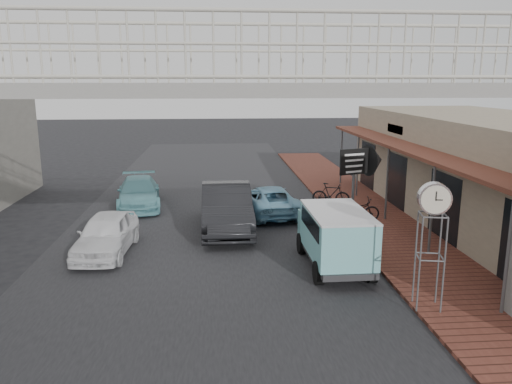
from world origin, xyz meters
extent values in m
plane|color=black|center=(0.00, 0.00, 0.00)|extent=(120.00, 120.00, 0.00)
cube|color=black|center=(0.00, 0.00, 0.01)|extent=(10.00, 60.00, 0.01)
cube|color=brown|center=(6.50, 3.00, 0.05)|extent=(3.00, 40.00, 0.10)
cube|color=gray|center=(11.00, 4.00, 2.00)|extent=(6.00, 18.00, 4.00)
cube|color=brown|center=(7.70, 4.00, 2.90)|extent=(1.80, 18.00, 0.12)
cube|color=silver|center=(8.05, 7.50, 3.30)|extent=(0.08, 2.60, 0.90)
cube|color=#B21914|center=(8.05, 1.00, 3.30)|extent=(0.08, 2.20, 0.80)
cube|color=gray|center=(0.00, -4.00, 5.12)|extent=(14.00, 2.00, 0.24)
cube|color=beige|center=(0.00, -3.05, 5.79)|extent=(14.00, 0.08, 1.10)
cube|color=beige|center=(0.00, -4.95, 5.79)|extent=(14.00, 0.08, 1.10)
imported|color=white|center=(-3.00, 2.13, 0.63)|extent=(1.71, 3.79, 1.26)
imported|color=black|center=(0.80, 4.36, 0.82)|extent=(1.80, 5.02, 1.65)
imported|color=#76B2CD|center=(2.56, 6.42, 0.58)|extent=(2.46, 4.40, 1.16)
imported|color=#6BB1BA|center=(-2.87, 8.09, 0.62)|extent=(2.26, 4.44, 1.23)
cylinder|color=black|center=(3.07, 1.64, 0.32)|extent=(0.23, 0.64, 0.64)
cylinder|color=black|center=(4.50, 1.66, 0.32)|extent=(0.23, 0.64, 0.64)
cylinder|color=black|center=(3.10, -0.83, 0.32)|extent=(0.23, 0.64, 0.64)
cylinder|color=black|center=(4.53, -0.82, 0.32)|extent=(0.23, 0.64, 0.64)
cube|color=#7DD5D9|center=(3.80, 0.14, 1.08)|extent=(1.59, 2.95, 1.24)
cube|color=#7DD5D9|center=(3.78, 1.83, 0.87)|extent=(1.49, 0.84, 0.82)
cube|color=black|center=(3.80, 0.14, 1.42)|extent=(1.62, 2.40, 0.46)
cube|color=silver|center=(3.80, 0.14, 1.72)|extent=(1.61, 2.95, 0.05)
imported|color=black|center=(5.68, 4.72, 0.56)|extent=(1.77, 0.67, 0.92)
imported|color=black|center=(5.30, 7.27, 0.58)|extent=(1.65, 0.98, 0.96)
cylinder|color=#59595B|center=(5.09, -2.26, 1.22)|extent=(0.04, 0.04, 2.24)
cylinder|color=#59595B|center=(5.62, -2.37, 1.22)|extent=(0.04, 0.04, 2.24)
cylinder|color=#59595B|center=(4.98, -2.78, 1.22)|extent=(0.04, 0.04, 2.24)
cylinder|color=#59595B|center=(5.51, -2.89, 1.22)|extent=(0.04, 0.04, 2.24)
cylinder|color=silver|center=(5.30, -2.57, 2.71)|extent=(0.76, 0.40, 0.73)
cylinder|color=beige|center=(5.27, -2.70, 2.71)|extent=(0.63, 0.15, 0.64)
cylinder|color=beige|center=(5.33, -2.44, 2.71)|extent=(0.63, 0.15, 0.64)
cylinder|color=#59595B|center=(5.20, 3.59, 1.54)|extent=(0.10, 0.10, 2.87)
cube|color=black|center=(5.21, 3.57, 2.57)|extent=(1.14, 0.45, 0.89)
cone|color=black|center=(6.00, 3.84, 2.57)|extent=(0.92, 1.22, 1.09)
cube|color=white|center=(5.17, 3.52, 2.53)|extent=(0.75, 0.27, 0.59)
camera|label=1|loc=(0.44, -13.05, 5.27)|focal=35.00mm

